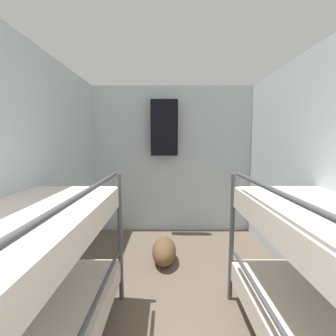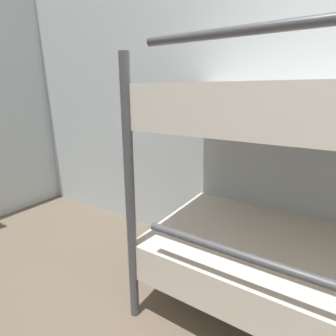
% 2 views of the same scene
% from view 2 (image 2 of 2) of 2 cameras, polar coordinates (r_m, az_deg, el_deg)
% --- Properties ---
extents(wall_right, '(0.06, 4.35, 2.49)m').
position_cam_2_polar(wall_right, '(1.71, 20.94, 19.73)').
color(wall_right, silver).
rests_on(wall_right, ground_plane).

